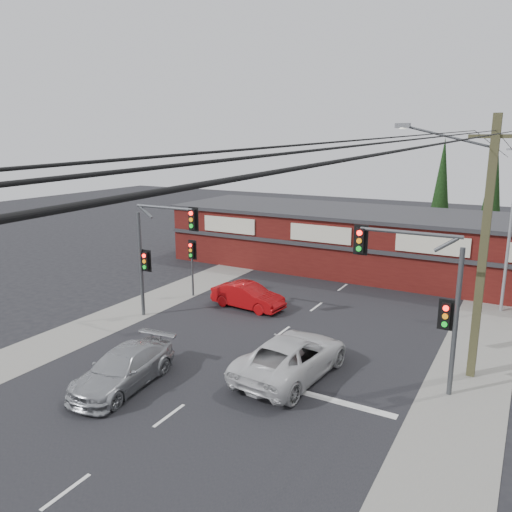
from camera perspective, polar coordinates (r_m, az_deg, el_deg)
The scene contains 18 objects.
ground at distance 21.65m, azimuth -1.10°, elevation -11.65°, with size 120.00×120.00×0.00m, color black.
road_strip at distance 25.74m, azimuth 4.58°, elevation -7.52°, with size 14.00×70.00×0.01m, color black.
verge_left at distance 30.07m, azimuth -10.33°, elevation -4.61°, with size 3.00×70.00×0.02m, color gray.
verge_right at distance 23.78m, azimuth 23.84°, elevation -10.46°, with size 3.00×70.00×0.02m, color gray.
stop_line at distance 19.03m, azimuth 5.97°, elevation -15.38°, with size 6.50×0.35×0.01m, color silver.
white_suv at distance 19.99m, azimuth 4.13°, elevation -11.36°, with size 2.66×5.77×1.60m, color silver.
silver_suv at distance 19.81m, azimuth -14.95°, elevation -12.34°, with size 1.97×4.86×1.41m, color #A5A8AA.
red_sedan at distance 27.53m, azimuth -0.94°, elevation -4.58°, with size 1.46×4.18×1.38m, color #A70A0D.
lane_dashes at distance 26.21m, azimuth 5.10°, elevation -7.12°, with size 0.12×48.71×0.01m.
shop_building at distance 36.31m, azimuth 11.18°, elevation 1.89°, with size 27.30×8.40×4.22m.
conifer_near at distance 41.59m, azimuth 20.42°, elevation 7.39°, with size 1.80×1.80×9.25m.
conifer_far at distance 43.18m, azimuth 25.46°, elevation 7.13°, with size 1.80×1.80×9.25m.
traffic_mast_left at distance 25.57m, azimuth -11.35°, elevation 1.28°, with size 3.77×0.27×5.97m.
traffic_mast_right at distance 18.91m, azimuth 18.75°, elevation -3.33°, with size 3.96×0.27×5.97m.
pedestal_signal at distance 29.42m, azimuth -7.32°, elevation -0.06°, with size 0.55×0.27×3.38m.
utility_pole at distance 20.32m, azimuth 24.27°, elevation 1.53°, with size 4.38×0.59×10.00m.
steel_pole at distance 29.27m, azimuth 27.10°, elevation 3.12°, with size 1.20×0.16×9.00m.
power_lines at distance 14.53m, azimuth 23.95°, elevation 11.88°, with size 2.01×29.00×1.22m.
Camera 1 is at (9.97, -16.92, 9.10)m, focal length 35.00 mm.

